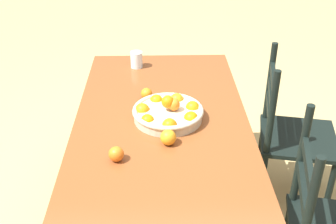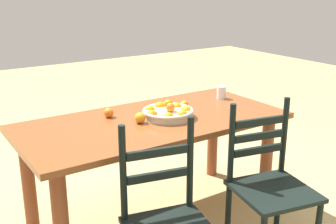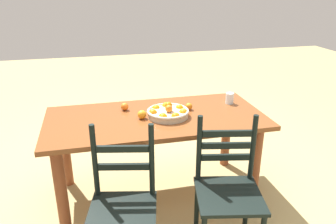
{
  "view_description": "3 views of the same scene",
  "coord_description": "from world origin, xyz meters",
  "px_view_note": "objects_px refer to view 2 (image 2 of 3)",
  "views": [
    {
      "loc": [
        1.68,
        -0.01,
        1.82
      ],
      "look_at": [
        -0.1,
        0.03,
        0.77
      ],
      "focal_mm": 45.41,
      "sensor_mm": 36.0,
      "label": 1
    },
    {
      "loc": [
        1.39,
        2.27,
        1.61
      ],
      "look_at": [
        -0.1,
        0.03,
        0.77
      ],
      "focal_mm": 44.83,
      "sensor_mm": 36.0,
      "label": 2
    },
    {
      "loc": [
        0.49,
        2.48,
        1.77
      ],
      "look_at": [
        -0.1,
        0.03,
        0.77
      ],
      "focal_mm": 35.32,
      "sensor_mm": 36.0,
      "label": 3
    }
  ],
  "objects_px": {
    "orange_loose_1": "(184,105)",
    "drinking_glass": "(221,92)",
    "orange_loose_0": "(140,118)",
    "fruit_bowl": "(168,112)",
    "chair_by_cabinet": "(269,186)",
    "orange_loose_2": "(109,113)",
    "dining_table": "(154,136)"
  },
  "relations": [
    {
      "from": "fruit_bowl",
      "to": "orange_loose_0",
      "type": "xyz_separation_m",
      "value": [
        0.22,
        -0.01,
        -0.0
      ]
    },
    {
      "from": "orange_loose_0",
      "to": "dining_table",
      "type": "bearing_deg",
      "value": -167.31
    },
    {
      "from": "orange_loose_1",
      "to": "drinking_glass",
      "type": "bearing_deg",
      "value": -170.48
    },
    {
      "from": "orange_loose_0",
      "to": "drinking_glass",
      "type": "distance_m",
      "value": 0.85
    },
    {
      "from": "drinking_glass",
      "to": "orange_loose_0",
      "type": "bearing_deg",
      "value": 11.65
    },
    {
      "from": "fruit_bowl",
      "to": "chair_by_cabinet",
      "type": "bearing_deg",
      "value": 108.88
    },
    {
      "from": "dining_table",
      "to": "orange_loose_1",
      "type": "height_order",
      "value": "orange_loose_1"
    },
    {
      "from": "fruit_bowl",
      "to": "drinking_glass",
      "type": "xyz_separation_m",
      "value": [
        -0.62,
        -0.18,
        0.01
      ]
    },
    {
      "from": "orange_loose_2",
      "to": "drinking_glass",
      "type": "height_order",
      "value": "drinking_glass"
    },
    {
      "from": "dining_table",
      "to": "chair_by_cabinet",
      "type": "bearing_deg",
      "value": 114.54
    },
    {
      "from": "drinking_glass",
      "to": "chair_by_cabinet",
      "type": "bearing_deg",
      "value": 67.18
    },
    {
      "from": "orange_loose_1",
      "to": "drinking_glass",
      "type": "xyz_separation_m",
      "value": [
        -0.41,
        -0.07,
        0.02
      ]
    },
    {
      "from": "chair_by_cabinet",
      "to": "orange_loose_0",
      "type": "distance_m",
      "value": 0.91
    },
    {
      "from": "chair_by_cabinet",
      "to": "orange_loose_0",
      "type": "height_order",
      "value": "chair_by_cabinet"
    },
    {
      "from": "orange_loose_1",
      "to": "orange_loose_2",
      "type": "xyz_separation_m",
      "value": [
        0.54,
        -0.12,
        0.0
      ]
    },
    {
      "from": "dining_table",
      "to": "orange_loose_2",
      "type": "relative_size",
      "value": 27.24
    },
    {
      "from": "orange_loose_0",
      "to": "fruit_bowl",
      "type": "bearing_deg",
      "value": 178.41
    },
    {
      "from": "chair_by_cabinet",
      "to": "drinking_glass",
      "type": "bearing_deg",
      "value": 78.92
    },
    {
      "from": "chair_by_cabinet",
      "to": "fruit_bowl",
      "type": "height_order",
      "value": "chair_by_cabinet"
    },
    {
      "from": "fruit_bowl",
      "to": "orange_loose_0",
      "type": "height_order",
      "value": "fruit_bowl"
    },
    {
      "from": "chair_by_cabinet",
      "to": "fruit_bowl",
      "type": "relative_size",
      "value": 2.72
    },
    {
      "from": "dining_table",
      "to": "orange_loose_0",
      "type": "xyz_separation_m",
      "value": [
        0.12,
        0.03,
        0.15
      ]
    },
    {
      "from": "orange_loose_0",
      "to": "orange_loose_1",
      "type": "distance_m",
      "value": 0.44
    },
    {
      "from": "orange_loose_2",
      "to": "orange_loose_1",
      "type": "bearing_deg",
      "value": 167.72
    },
    {
      "from": "chair_by_cabinet",
      "to": "orange_loose_0",
      "type": "xyz_separation_m",
      "value": [
        0.46,
        -0.72,
        0.31
      ]
    },
    {
      "from": "orange_loose_1",
      "to": "orange_loose_2",
      "type": "distance_m",
      "value": 0.55
    },
    {
      "from": "drinking_glass",
      "to": "fruit_bowl",
      "type": "bearing_deg",
      "value": 16.05
    },
    {
      "from": "chair_by_cabinet",
      "to": "drinking_glass",
      "type": "height_order",
      "value": "chair_by_cabinet"
    },
    {
      "from": "orange_loose_0",
      "to": "orange_loose_1",
      "type": "relative_size",
      "value": 1.18
    },
    {
      "from": "chair_by_cabinet",
      "to": "orange_loose_1",
      "type": "distance_m",
      "value": 0.88
    },
    {
      "from": "chair_by_cabinet",
      "to": "orange_loose_2",
      "type": "height_order",
      "value": "chair_by_cabinet"
    },
    {
      "from": "dining_table",
      "to": "chair_by_cabinet",
      "type": "height_order",
      "value": "chair_by_cabinet"
    }
  ]
}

